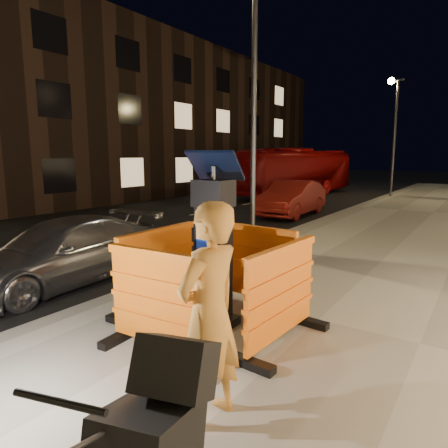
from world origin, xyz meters
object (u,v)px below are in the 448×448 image
Objects in this scene: barrier_front at (163,304)px; barrier_kerbside at (159,270)px; parking_kiosk at (214,246)px; car_silver at (66,282)px; man at (209,314)px; barrier_bldgside at (281,296)px; barrier_back at (251,265)px; bus_doubledecker at (295,195)px; stroller at (149,432)px; car_red at (291,216)px.

barrier_front and barrier_kerbside have the same top height.
car_silver is at bearing 177.53° from parking_kiosk.
barrier_kerbside is 0.82× the size of man.
barrier_front is at bearing -88.30° from parking_kiosk.
parking_kiosk is 1.40× the size of barrier_front.
barrier_front is 1.34m from barrier_bldgside.
barrier_back is at bearing 9.10° from car_silver.
barrier_kerbside is 0.37× the size of car_silver.
barrier_kerbside and barrier_bldgside have the same top height.
bus_doubledecker is (-3.27, 17.68, 0.00)m from car_silver.
barrier_back is 3.63m from stroller.
barrier_kerbside is 10.65m from car_red.
stroller is (8.08, -20.39, 0.67)m from bus_doubledecker.
man is at bearing -54.14° from parking_kiosk.
barrier_bldgside is (0.95, 0.95, 0.00)m from barrier_front.
parking_kiosk reaches higher than bus_doubledecker.
bus_doubledecker reaches higher than barrier_bldgside.
barrier_front is 1.34m from barrier_kerbside.
bus_doubledecker is 9.41× the size of stroller.
car_red is at bearing 115.60° from barrier_back.
barrier_bldgside is (1.90, 0.00, 0.00)m from barrier_kerbside.
car_red reaches higher than car_silver.
stroller is at bearing 17.17° from man.
barrier_back is at bearing 91.70° from parking_kiosk.
bus_doubledecker reaches higher than car_silver.
barrier_kerbside is (-0.95, 0.95, 0.00)m from barrier_front.
man is at bearing -128.06° from barrier_kerbside.
barrier_kerbside is 1.00× the size of barrier_bldgside.
bus_doubledecker is 5.32× the size of man.
barrier_front is 3.84m from car_silver.
parking_kiosk is at bearing 93.70° from barrier_bldgside.
parking_kiosk reaches higher than stroller.
barrier_back is 2.73m from man.
car_red is (-2.62, 10.30, -0.74)m from barrier_kerbside.
barrier_back is at bearing -71.50° from car_red.
barrier_front reaches higher than car_silver.
man is at bearing 87.17° from stroller.
parking_kiosk is 1.40× the size of barrier_kerbside.
barrier_bldgside is 4.58m from car_silver.
parking_kiosk reaches higher than barrier_kerbside.
bus_doubledecker is at bearing 106.58° from barrier_front.
barrier_front is 0.82× the size of man.
barrier_bldgside is 0.82× the size of man.
bus_doubledecker is (-7.78, 17.94, -0.74)m from barrier_bldgside.
parking_kiosk is 1.06m from barrier_bldgside.
barrier_bldgside is 2.47m from stroller.
car_red is at bearing 95.37° from stroller.
parking_kiosk is 3.77m from car_silver.
barrier_kerbside is (-0.95, -0.95, 0.00)m from barrier_back.
car_red is 12.77m from man.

